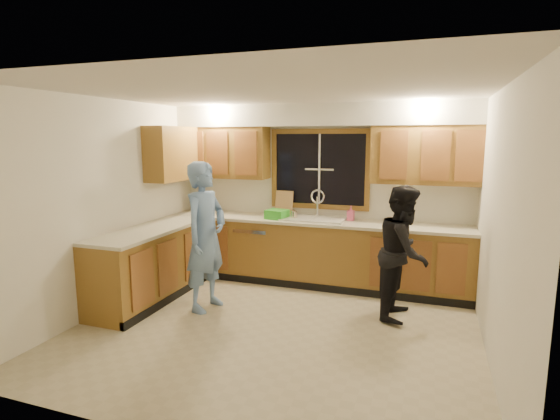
% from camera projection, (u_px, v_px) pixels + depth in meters
% --- Properties ---
extents(floor, '(4.20, 4.20, 0.00)m').
position_uv_depth(floor, '(275.00, 329.00, 4.72)').
color(floor, '#B3A889').
rests_on(floor, ground).
extents(ceiling, '(4.20, 4.20, 0.00)m').
position_uv_depth(ceiling, '(274.00, 91.00, 4.32)').
color(ceiling, silver).
extents(wall_back, '(4.20, 0.00, 4.20)m').
position_uv_depth(wall_back, '(319.00, 194.00, 6.29)').
color(wall_back, white).
rests_on(wall_back, ground).
extents(wall_left, '(0.00, 3.80, 3.80)m').
position_uv_depth(wall_left, '(109.00, 205.00, 5.20)').
color(wall_left, white).
rests_on(wall_left, ground).
extents(wall_right, '(0.00, 3.80, 3.80)m').
position_uv_depth(wall_right, '(499.00, 229.00, 3.84)').
color(wall_right, white).
rests_on(wall_right, ground).
extents(base_cabinets_back, '(4.20, 0.60, 0.88)m').
position_uv_depth(base_cabinets_back, '(313.00, 253.00, 6.14)').
color(base_cabinets_back, olive).
rests_on(base_cabinets_back, ground).
extents(base_cabinets_left, '(0.60, 1.90, 0.88)m').
position_uv_depth(base_cabinets_left, '(151.00, 265.00, 5.56)').
color(base_cabinets_left, olive).
rests_on(base_cabinets_left, ground).
extents(countertop_back, '(4.20, 0.63, 0.04)m').
position_uv_depth(countertop_back, '(313.00, 221.00, 6.05)').
color(countertop_back, beige).
rests_on(countertop_back, base_cabinets_back).
extents(countertop_left, '(0.63, 1.90, 0.04)m').
position_uv_depth(countertop_left, '(151.00, 230.00, 5.48)').
color(countertop_left, beige).
rests_on(countertop_left, base_cabinets_left).
extents(upper_cabinets_left, '(1.35, 0.33, 0.75)m').
position_uv_depth(upper_cabinets_left, '(224.00, 153.00, 6.50)').
color(upper_cabinets_left, olive).
rests_on(upper_cabinets_left, wall_back).
extents(upper_cabinets_right, '(1.35, 0.33, 0.75)m').
position_uv_depth(upper_cabinets_right, '(425.00, 155.00, 5.58)').
color(upper_cabinets_right, olive).
rests_on(upper_cabinets_right, wall_back).
extents(upper_cabinets_return, '(0.33, 0.90, 0.75)m').
position_uv_depth(upper_cabinets_return, '(172.00, 154.00, 6.10)').
color(upper_cabinets_return, olive).
rests_on(upper_cabinets_return, wall_left).
extents(soffit, '(4.20, 0.35, 0.30)m').
position_uv_depth(soffit, '(317.00, 115.00, 5.95)').
color(soffit, silver).
rests_on(soffit, wall_back).
extents(window_frame, '(1.44, 0.03, 1.14)m').
position_uv_depth(window_frame, '(320.00, 169.00, 6.22)').
color(window_frame, black).
rests_on(window_frame, wall_back).
extents(sink, '(0.86, 0.52, 0.57)m').
position_uv_depth(sink, '(314.00, 223.00, 6.08)').
color(sink, silver).
rests_on(sink, countertop_back).
extents(dishwasher, '(0.60, 0.56, 0.82)m').
position_uv_depth(dishwasher, '(257.00, 250.00, 6.41)').
color(dishwasher, white).
rests_on(dishwasher, floor).
extents(stove, '(0.58, 0.75, 0.90)m').
position_uv_depth(stove, '(122.00, 278.00, 5.03)').
color(stove, white).
rests_on(stove, floor).
extents(man, '(0.52, 0.70, 1.77)m').
position_uv_depth(man, '(206.00, 236.00, 5.17)').
color(man, '#698EC6').
rests_on(man, floor).
extents(woman, '(0.65, 0.80, 1.52)m').
position_uv_depth(woman, '(404.00, 252.00, 4.94)').
color(woman, black).
rests_on(woman, floor).
extents(knife_block, '(0.17, 0.17, 0.23)m').
position_uv_depth(knife_block, '(200.00, 205.00, 6.67)').
color(knife_block, brown).
rests_on(knife_block, countertop_back).
extents(cutting_board, '(0.27, 0.10, 0.36)m').
position_uv_depth(cutting_board, '(284.00, 203.00, 6.41)').
color(cutting_board, tan).
rests_on(cutting_board, countertop_back).
extents(dish_crate, '(0.31, 0.30, 0.13)m').
position_uv_depth(dish_crate, '(277.00, 214.00, 6.12)').
color(dish_crate, green).
rests_on(dish_crate, countertop_back).
extents(soap_bottle, '(0.09, 0.10, 0.20)m').
position_uv_depth(soap_bottle, '(351.00, 213.00, 5.99)').
color(soap_bottle, '#DC5482').
rests_on(soap_bottle, countertop_back).
extents(bowl, '(0.22, 0.22, 0.05)m').
position_uv_depth(bowl, '(400.00, 224.00, 5.61)').
color(bowl, silver).
rests_on(bowl, countertop_back).
extents(can_left, '(0.06, 0.06, 0.11)m').
position_uv_depth(can_left, '(295.00, 216.00, 6.06)').
color(can_left, beige).
rests_on(can_left, countertop_back).
extents(can_right, '(0.07, 0.07, 0.13)m').
position_uv_depth(can_right, '(293.00, 215.00, 6.08)').
color(can_right, beige).
rests_on(can_right, countertop_back).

